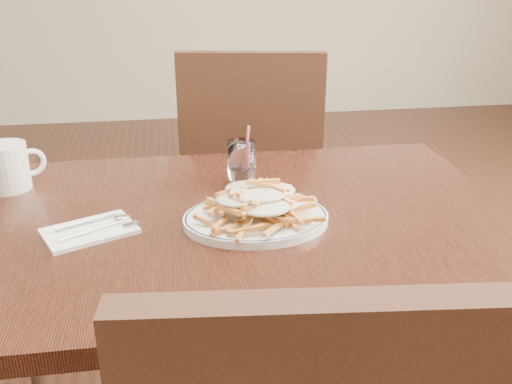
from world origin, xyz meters
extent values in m
cube|color=black|center=(0.00, 0.00, 0.73)|extent=(1.20, 0.80, 0.04)
cylinder|color=black|center=(-0.55, 0.35, 0.35)|extent=(0.05, 0.05, 0.71)
cylinder|color=black|center=(0.55, 0.35, 0.35)|extent=(0.05, 0.05, 0.71)
cube|color=#321B10|center=(0.17, 0.84, 0.47)|extent=(0.52, 0.52, 0.04)
cube|color=#321B10|center=(0.13, 0.63, 0.74)|extent=(0.46, 0.12, 0.50)
cylinder|color=#321B10|center=(0.39, 1.00, 0.22)|extent=(0.04, 0.04, 0.44)
cylinder|color=#321B10|center=(0.01, 1.06, 0.22)|extent=(0.04, 0.04, 0.44)
cylinder|color=#321B10|center=(0.33, 0.61, 0.22)|extent=(0.04, 0.04, 0.44)
cylinder|color=#321B10|center=(-0.06, 0.68, 0.22)|extent=(0.04, 0.04, 0.44)
torus|color=black|center=(0.04, -0.05, 0.76)|extent=(0.31, 0.31, 0.01)
ellipsoid|color=silver|center=(0.04, -0.05, 0.82)|extent=(0.21, 0.19, 0.03)
cube|color=white|center=(-0.29, -0.04, 0.75)|extent=(0.20, 0.17, 0.01)
cylinder|color=white|center=(0.04, 0.16, 0.80)|extent=(0.07, 0.07, 0.11)
cylinder|color=white|center=(0.04, 0.16, 0.77)|extent=(0.06, 0.06, 0.04)
cylinder|color=#E85879|center=(0.05, 0.17, 0.83)|extent=(0.02, 0.04, 0.14)
cylinder|color=white|center=(-0.50, 0.22, 0.80)|extent=(0.10, 0.10, 0.11)
torus|color=white|center=(-0.45, 0.25, 0.80)|extent=(0.07, 0.04, 0.07)
camera|label=1|loc=(-0.12, -1.08, 1.26)|focal=40.00mm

